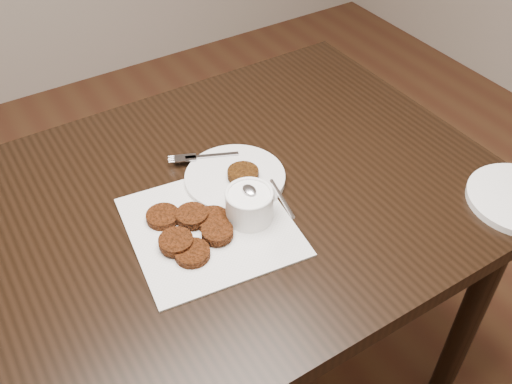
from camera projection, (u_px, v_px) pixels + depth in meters
table at (204, 318)px, 1.39m from camera, size 1.29×0.83×0.75m
napkin at (210, 226)px, 1.09m from camera, size 0.34×0.34×0.00m
sauce_ramekin at (249, 192)px, 1.07m from camera, size 0.13×0.13×0.13m
patty_cluster at (195, 230)px, 1.07m from camera, size 0.28×0.28×0.02m
plate_with_patty at (235, 175)px, 1.19m from camera, size 0.28×0.28×0.03m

